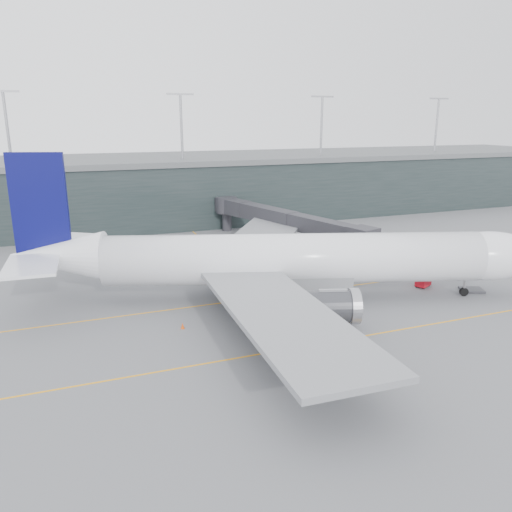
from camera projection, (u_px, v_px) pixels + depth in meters
name	position (u px, v px, depth m)	size (l,w,h in m)	color
ground	(227.00, 292.00, 71.59)	(320.00, 320.00, 0.00)	slate
taxiline_a	(236.00, 301.00, 67.98)	(160.00, 0.25, 0.02)	orange
taxiline_b	(283.00, 350.00, 53.57)	(160.00, 0.25, 0.02)	orange
taxiline_lead_main	(220.00, 254.00, 91.32)	(0.25, 60.00, 0.02)	orange
terminal	(155.00, 188.00, 121.82)	(240.00, 36.00, 29.00)	black
main_aircraft	(290.00, 260.00, 67.24)	(69.73, 64.21, 20.02)	white
jet_bridge	(272.00, 214.00, 99.97)	(17.25, 47.82, 7.45)	#2A2A2F
gse_cart	(423.00, 281.00, 73.49)	(2.78, 2.37, 1.61)	#B60D18
baggage_dolly	(472.00, 290.00, 71.88)	(3.09, 2.47, 0.31)	#333338
uld_a	(175.00, 270.00, 78.43)	(2.74, 2.46, 2.07)	#38393D
uld_b	(184.00, 266.00, 81.05)	(2.21, 1.95, 1.72)	#38393D
uld_c	(198.00, 265.00, 81.35)	(2.58, 2.38, 1.89)	#38393D
cone_nose	(430.00, 275.00, 78.36)	(0.45, 0.45, 0.72)	#F0380D
cone_wing_stbd	(356.00, 336.00, 56.30)	(0.43, 0.43, 0.69)	#DD420C
cone_wing_port	(252.00, 261.00, 85.41)	(0.50, 0.50, 0.79)	#DC5F0C
cone_tail	(183.00, 326.00, 58.95)	(0.46, 0.46, 0.73)	#E94D0C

